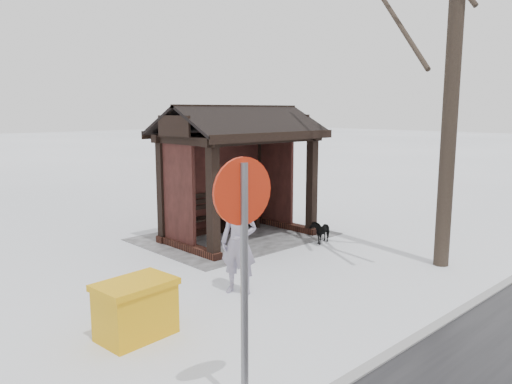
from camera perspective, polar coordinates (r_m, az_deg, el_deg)
ground at (r=11.75m, az=-1.85°, el=-5.32°), size 120.00×120.00×0.00m
kerb at (r=8.64m, az=23.69°, el=-11.56°), size 120.00×0.15×0.06m
trampled_patch at (r=11.90m, az=-2.49°, el=-5.11°), size 4.20×3.20×0.02m
bus_shelter at (r=11.52m, az=-2.43°, el=5.30°), size 3.60×2.40×3.09m
pedestrian at (r=8.12m, az=-1.97°, el=-5.79°), size 0.62×0.73×1.71m
dog at (r=11.44m, az=7.39°, el=-4.44°), size 0.68×0.43×0.53m
grit_bin at (r=6.93m, az=-13.58°, el=-12.85°), size 1.05×0.77×0.77m
road_sign at (r=4.75m, az=-1.49°, el=-4.78°), size 0.65×0.12×2.55m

